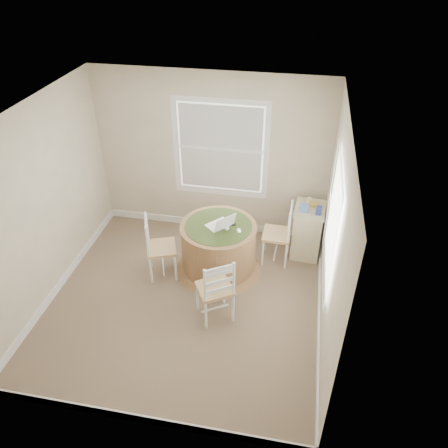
% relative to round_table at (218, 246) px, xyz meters
% --- Properties ---
extents(room, '(3.64, 3.64, 2.64)m').
position_rel_round_table_xyz_m(room, '(-0.15, -0.58, 0.88)').
color(room, '#7B664E').
rests_on(room, ground).
extents(round_table, '(1.26, 1.26, 0.78)m').
position_rel_round_table_xyz_m(round_table, '(0.00, 0.00, 0.00)').
color(round_table, '#976743').
rests_on(round_table, ground).
extents(chair_left, '(0.52, 0.53, 0.95)m').
position_rel_round_table_xyz_m(chair_left, '(-0.77, -0.25, 0.05)').
color(chair_left, white).
rests_on(chair_left, ground).
extents(chair_near, '(0.57, 0.56, 0.95)m').
position_rel_round_table_xyz_m(chair_near, '(0.14, -0.93, 0.05)').
color(chair_near, white).
rests_on(chair_near, ground).
extents(chair_right, '(0.41, 0.43, 0.95)m').
position_rel_round_table_xyz_m(chair_right, '(0.80, 0.38, 0.05)').
color(chair_right, white).
rests_on(chair_right, ground).
extents(laptop, '(0.44, 0.45, 0.24)m').
position_rel_round_table_xyz_m(laptop, '(0.03, -0.00, 0.38)').
color(laptop, white).
rests_on(laptop, round_table).
extents(mouse, '(0.09, 0.11, 0.03)m').
position_rel_round_table_xyz_m(mouse, '(0.13, -0.04, 0.36)').
color(mouse, white).
rests_on(mouse, round_table).
extents(phone, '(0.07, 0.10, 0.02)m').
position_rel_round_table_xyz_m(phone, '(0.30, -0.06, 0.35)').
color(phone, '#B7BABF').
rests_on(phone, round_table).
extents(keys, '(0.07, 0.07, 0.02)m').
position_rel_round_table_xyz_m(keys, '(0.20, 0.07, 0.36)').
color(keys, black).
rests_on(keys, round_table).
extents(corner_chest, '(0.48, 0.62, 0.79)m').
position_rel_round_table_xyz_m(corner_chest, '(1.24, 0.66, -0.02)').
color(corner_chest, beige).
rests_on(corner_chest, ground).
extents(tissue_box, '(0.13, 0.13, 0.10)m').
position_rel_round_table_xyz_m(tissue_box, '(1.15, 0.57, 0.42)').
color(tissue_box, '#6086DC').
rests_on(tissue_box, corner_chest).
extents(box_yellow, '(0.16, 0.11, 0.06)m').
position_rel_round_table_xyz_m(box_yellow, '(1.30, 0.73, 0.40)').
color(box_yellow, gold).
rests_on(box_yellow, corner_chest).
extents(box_blue, '(0.08, 0.08, 0.12)m').
position_rel_round_table_xyz_m(box_blue, '(1.36, 0.53, 0.43)').
color(box_blue, '#2F3A8D').
rests_on(box_blue, corner_chest).
extents(cup_cream, '(0.07, 0.07, 0.09)m').
position_rel_round_table_xyz_m(cup_cream, '(1.22, 0.81, 0.42)').
color(cup_cream, beige).
rests_on(cup_cream, corner_chest).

